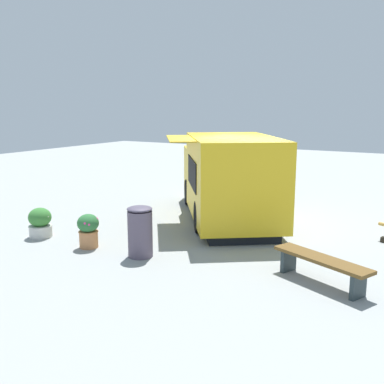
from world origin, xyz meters
TOP-DOWN VIEW (x-y plane):
  - ground_plane at (0.00, 0.00)m, footprint 40.00×40.00m
  - food_truck at (0.61, -0.22)m, footprint 4.70×5.50m
  - planter_flowering_near at (2.08, 3.55)m, footprint 0.46×0.46m
  - planter_flowering_far at (3.59, 3.52)m, footprint 0.54×0.54m
  - plaza_bench at (-2.72, 3.05)m, footprint 1.82×1.12m
  - trash_bin at (0.78, 3.46)m, footprint 0.51×0.51m

SIDE VIEW (x-z plane):
  - ground_plane at x=0.00m, z-range 0.00..0.00m
  - planter_flowering_far at x=3.59m, z-range 0.00..0.68m
  - plaza_bench at x=-2.72m, z-range 0.13..0.59m
  - planter_flowering_near at x=2.08m, z-range 0.03..0.76m
  - trash_bin at x=0.78m, z-range 0.01..1.04m
  - food_truck at x=0.61m, z-range -0.05..2.19m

